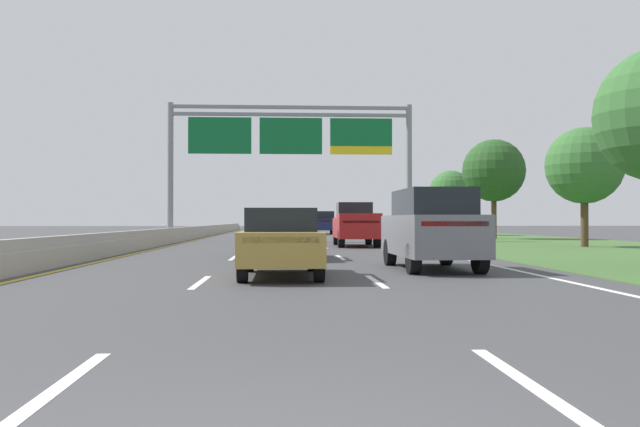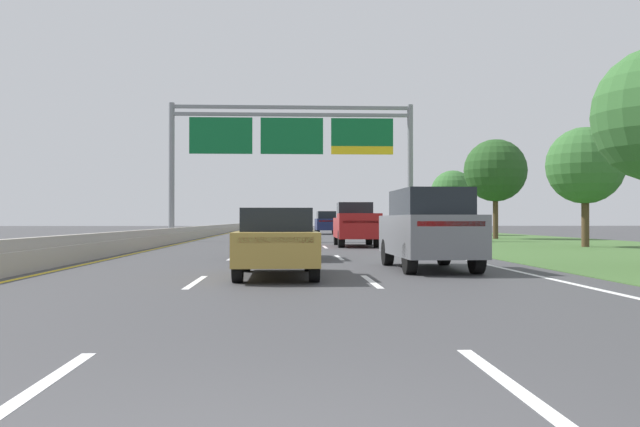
{
  "view_description": "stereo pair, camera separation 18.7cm",
  "coord_description": "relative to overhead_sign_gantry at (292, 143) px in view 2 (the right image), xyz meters",
  "views": [
    {
      "loc": [
        -0.09,
        -3.62,
        1.31
      ],
      "look_at": [
        1.56,
        27.34,
        1.61
      ],
      "focal_mm": 37.54,
      "sensor_mm": 36.0,
      "label": 1
    },
    {
      "loc": [
        0.09,
        -3.63,
        1.31
      ],
      "look_at": [
        1.56,
        27.34,
        1.61
      ],
      "focal_mm": 37.54,
      "sensor_mm": 36.0,
      "label": 2
    }
  ],
  "objects": [
    {
      "name": "overhead_sign_gantry",
      "position": [
        0.0,
        0.0,
        0.0
      ],
      "size": [
        15.06,
        0.42,
        8.48
      ],
      "color": "gray",
      "rests_on": "ground"
    },
    {
      "name": "car_gold_centre_lane_sedan",
      "position": [
        -0.48,
        -25.58,
        -5.25
      ],
      "size": [
        1.85,
        4.41,
        1.57
      ],
      "rotation": [
        0.0,
        0.0,
        1.58
      ],
      "color": "#A38438",
      "rests_on": "ground"
    },
    {
      "name": "lane_striping",
      "position": [
        -0.3,
        -2.91,
        -6.06
      ],
      "size": [
        11.96,
        106.0,
        0.01
      ],
      "color": "white",
      "rests_on": "ground"
    },
    {
      "name": "car_navy_right_lane_suv",
      "position": [
        3.28,
        20.79,
        -4.97
      ],
      "size": [
        1.94,
        4.72,
        2.11
      ],
      "rotation": [
        0.0,
        0.0,
        1.58
      ],
      "color": "#161E47",
      "rests_on": "ground"
    },
    {
      "name": "car_black_centre_lane_sedan",
      "position": [
        -0.42,
        -18.42,
        -5.25
      ],
      "size": [
        1.94,
        4.45,
        1.57
      ],
      "rotation": [
        0.0,
        0.0,
        1.6
      ],
      "color": "black",
      "rests_on": "ground"
    },
    {
      "name": "ground_plane",
      "position": [
        -0.3,
        -2.45,
        -6.07
      ],
      "size": [
        220.0,
        220.0,
        0.0
      ],
      "primitive_type": "plane",
      "color": "#3D3D3F"
    },
    {
      "name": "median_barrier_concrete",
      "position": [
        -6.9,
        -2.45,
        -5.71
      ],
      "size": [
        0.6,
        110.0,
        0.85
      ],
      "color": "#A8A399",
      "rests_on": "ground"
    },
    {
      "name": "car_grey_right_lane_suv",
      "position": [
        3.49,
        -23.57,
        -4.97
      ],
      "size": [
        1.99,
        4.73,
        2.11
      ],
      "rotation": [
        0.0,
        0.0,
        1.59
      ],
      "color": "slate",
      "rests_on": "ground"
    },
    {
      "name": "pickup_truck_red",
      "position": [
        3.16,
        -7.76,
        -4.99
      ],
      "size": [
        2.08,
        5.43,
        2.2
      ],
      "rotation": [
        0.0,
        0.0,
        1.56
      ],
      "color": "maroon",
      "rests_on": "ground"
    },
    {
      "name": "roadside_tree_mid",
      "position": [
        14.02,
        -9.68,
        -2.15
      ],
      "size": [
        3.69,
        3.69,
        5.78
      ],
      "color": "#4C3823",
      "rests_on": "ground"
    },
    {
      "name": "grass_verge_right",
      "position": [
        13.65,
        -2.45,
        -6.06
      ],
      "size": [
        14.0,
        110.0,
        0.02
      ],
      "primitive_type": "cube",
      "color": "#3D602D",
      "rests_on": "ground"
    },
    {
      "name": "roadside_tree_far",
      "position": [
        13.99,
        4.12,
        -1.37
      ],
      "size": [
        4.29,
        4.29,
        6.86
      ],
      "color": "#4C3823",
      "rests_on": "ground"
    },
    {
      "name": "roadside_tree_distant",
      "position": [
        13.88,
        15.61,
        -2.38
      ],
      "size": [
        3.75,
        3.75,
        5.57
      ],
      "color": "#4C3823",
      "rests_on": "ground"
    }
  ]
}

